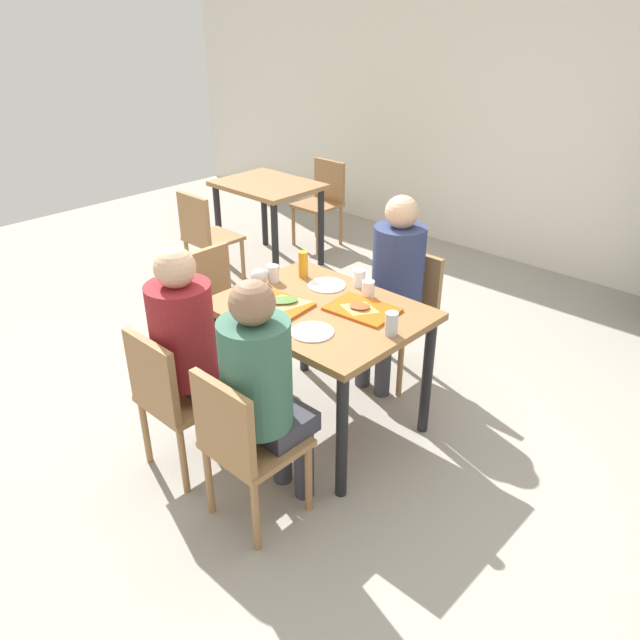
{
  "coord_description": "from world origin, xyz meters",
  "views": [
    {
      "loc": [
        2.05,
        -2.18,
        2.27
      ],
      "look_at": [
        0.0,
        0.0,
        0.69
      ],
      "focal_mm": 34.74,
      "sensor_mm": 36.0,
      "label": 1
    }
  ],
  "objects_px": {
    "person_in_red": "(190,341)",
    "pizza_slice_a": "(283,301)",
    "foil_bundle": "(259,276)",
    "background_table": "(268,197)",
    "pizza_slice_b": "(360,307)",
    "plastic_cup_d": "(368,289)",
    "chair_far_side": "(405,307)",
    "tray_red_near": "(276,304)",
    "chair_left_end": "(216,303)",
    "condiment_bottle": "(303,264)",
    "main_table": "(320,325)",
    "chair_near_right": "(242,441)",
    "tray_red_far": "(362,309)",
    "person_far_side": "(394,278)",
    "plastic_cup_a": "(359,278)",
    "person_in_brown_jacket": "(263,383)",
    "background_chair_far": "(323,197)",
    "plastic_cup_c": "(273,274)",
    "plastic_cup_b": "(275,324)",
    "chair_near_left": "(172,394)",
    "soda_can": "(391,324)",
    "paper_plate_center": "(327,285)",
    "background_chair_near": "(205,233)"
  },
  "relations": [
    {
      "from": "foil_bundle",
      "to": "background_table",
      "type": "distance_m",
      "value": 2.23
    },
    {
      "from": "pizza_slice_b",
      "to": "plastic_cup_d",
      "type": "relative_size",
      "value": 1.97
    },
    {
      "from": "chair_near_right",
      "to": "paper_plate_center",
      "type": "height_order",
      "value": "chair_near_right"
    },
    {
      "from": "chair_left_end",
      "to": "person_far_side",
      "type": "relative_size",
      "value": 0.67
    },
    {
      "from": "chair_near_right",
      "to": "tray_red_far",
      "type": "xyz_separation_m",
      "value": [
        -0.08,
        0.93,
        0.3
      ]
    },
    {
      "from": "plastic_cup_a",
      "to": "plastic_cup_d",
      "type": "bearing_deg",
      "value": -31.72
    },
    {
      "from": "plastic_cup_b",
      "to": "pizza_slice_a",
      "type": "bearing_deg",
      "value": 128.97
    },
    {
      "from": "chair_left_end",
      "to": "pizza_slice_b",
      "type": "relative_size",
      "value": 4.22
    },
    {
      "from": "person_in_brown_jacket",
      "to": "paper_plate_center",
      "type": "bearing_deg",
      "value": 115.94
    },
    {
      "from": "chair_near_left",
      "to": "condiment_bottle",
      "type": "xyz_separation_m",
      "value": [
        -0.08,
        1.04,
        0.37
      ]
    },
    {
      "from": "person_far_side",
      "to": "condiment_bottle",
      "type": "distance_m",
      "value": 0.57
    },
    {
      "from": "tray_red_near",
      "to": "person_far_side",
      "type": "bearing_deg",
      "value": 76.78
    },
    {
      "from": "tray_red_far",
      "to": "foil_bundle",
      "type": "xyz_separation_m",
      "value": [
        -0.66,
        -0.15,
        0.04
      ]
    },
    {
      "from": "tray_red_near",
      "to": "pizza_slice_a",
      "type": "bearing_deg",
      "value": 48.88
    },
    {
      "from": "person_in_red",
      "to": "pizza_slice_a",
      "type": "bearing_deg",
      "value": 78.96
    },
    {
      "from": "pizza_slice_a",
      "to": "plastic_cup_a",
      "type": "bearing_deg",
      "value": 73.78
    },
    {
      "from": "plastic_cup_a",
      "to": "tray_red_near",
      "type": "bearing_deg",
      "value": -107.93
    },
    {
      "from": "paper_plate_center",
      "to": "background_chair_near",
      "type": "xyz_separation_m",
      "value": [
        -1.91,
        0.54,
        -0.29
      ]
    },
    {
      "from": "person_in_red",
      "to": "pizza_slice_b",
      "type": "height_order",
      "value": "person_in_red"
    },
    {
      "from": "background_table",
      "to": "background_chair_far",
      "type": "bearing_deg",
      "value": 90.0
    },
    {
      "from": "person_in_brown_jacket",
      "to": "plastic_cup_d",
      "type": "relative_size",
      "value": 12.41
    },
    {
      "from": "person_in_brown_jacket",
      "to": "chair_left_end",
      "type": "bearing_deg",
      "value": 151.03
    },
    {
      "from": "chair_near_left",
      "to": "chair_far_side",
      "type": "height_order",
      "value": "same"
    },
    {
      "from": "pizza_slice_a",
      "to": "foil_bundle",
      "type": "xyz_separation_m",
      "value": [
        -0.3,
        0.1,
        0.03
      ]
    },
    {
      "from": "pizza_slice_b",
      "to": "background_table",
      "type": "distance_m",
      "value": 2.66
    },
    {
      "from": "foil_bundle",
      "to": "condiment_bottle",
      "type": "bearing_deg",
      "value": 66.66
    },
    {
      "from": "chair_near_left",
      "to": "background_chair_far",
      "type": "height_order",
      "value": "same"
    },
    {
      "from": "chair_far_side",
      "to": "paper_plate_center",
      "type": "relative_size",
      "value": 3.78
    },
    {
      "from": "person_in_red",
      "to": "plastic_cup_b",
      "type": "xyz_separation_m",
      "value": [
        0.3,
        0.31,
        0.09
      ]
    },
    {
      "from": "chair_far_side",
      "to": "tray_red_near",
      "type": "distance_m",
      "value": 1.02
    },
    {
      "from": "plastic_cup_c",
      "to": "plastic_cup_b",
      "type": "bearing_deg",
      "value": -42.27
    },
    {
      "from": "person_in_brown_jacket",
      "to": "pizza_slice_b",
      "type": "height_order",
      "value": "person_in_brown_jacket"
    },
    {
      "from": "pizza_slice_a",
      "to": "pizza_slice_b",
      "type": "relative_size",
      "value": 1.39
    },
    {
      "from": "main_table",
      "to": "chair_far_side",
      "type": "bearing_deg",
      "value": 90.0
    },
    {
      "from": "chair_left_end",
      "to": "main_table",
      "type": "bearing_deg",
      "value": 0.0
    },
    {
      "from": "foil_bundle",
      "to": "soda_can",
      "type": "bearing_deg",
      "value": 2.6
    },
    {
      "from": "tray_red_far",
      "to": "foil_bundle",
      "type": "bearing_deg",
      "value": -167.3
    },
    {
      "from": "chair_near_right",
      "to": "pizza_slice_b",
      "type": "xyz_separation_m",
      "value": [
        -0.09,
        0.92,
        0.31
      ]
    },
    {
      "from": "tray_red_far",
      "to": "pizza_slice_a",
      "type": "xyz_separation_m",
      "value": [
        -0.36,
        -0.25,
        0.02
      ]
    },
    {
      "from": "chair_near_right",
      "to": "background_table",
      "type": "xyz_separation_m",
      "value": [
        -2.34,
        2.32,
        0.15
      ]
    },
    {
      "from": "background_chair_far",
      "to": "tray_red_far",
      "type": "bearing_deg",
      "value": -43.13
    },
    {
      "from": "chair_near_right",
      "to": "plastic_cup_d",
      "type": "distance_m",
      "value": 1.14
    },
    {
      "from": "main_table",
      "to": "tray_red_near",
      "type": "bearing_deg",
      "value": -142.31
    },
    {
      "from": "plastic_cup_b",
      "to": "background_chair_far",
      "type": "relative_size",
      "value": 0.12
    },
    {
      "from": "chair_far_side",
      "to": "plastic_cup_c",
      "type": "xyz_separation_m",
      "value": [
        -0.44,
        -0.74,
        0.34
      ]
    },
    {
      "from": "main_table",
      "to": "person_far_side",
      "type": "height_order",
      "value": "person_far_side"
    },
    {
      "from": "pizza_slice_a",
      "to": "plastic_cup_d",
      "type": "distance_m",
      "value": 0.48
    },
    {
      "from": "condiment_bottle",
      "to": "background_chair_near",
      "type": "xyz_separation_m",
      "value": [
        -1.72,
        0.54,
        -0.37
      ]
    },
    {
      "from": "person_in_red",
      "to": "background_table",
      "type": "distance_m",
      "value": 2.83
    },
    {
      "from": "soda_can",
      "to": "pizza_slice_b",
      "type": "bearing_deg",
      "value": 162.0
    }
  ]
}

